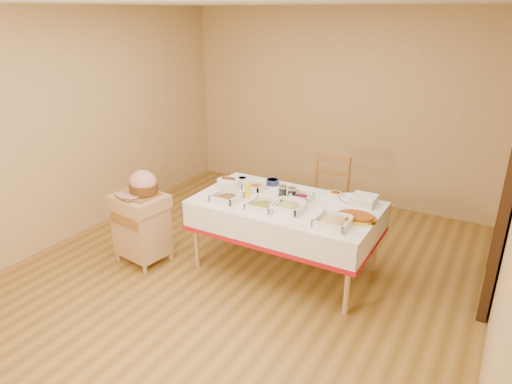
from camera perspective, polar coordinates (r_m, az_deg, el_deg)
room_shell at (r=4.25m, az=-1.50°, el=4.87°), size 5.00×5.00×5.00m
doorway at (r=4.60m, az=29.30°, el=0.86°), size 0.09×1.10×2.20m
dining_table at (r=4.61m, az=3.72°, el=-3.10°), size 1.82×1.02×0.76m
butcher_cart at (r=4.98m, az=-14.14°, el=-3.94°), size 0.59×0.51×0.76m
dining_chair at (r=5.34m, az=8.85°, el=-0.76°), size 0.47×0.45×1.00m
ham_on_board at (r=4.81m, az=-13.99°, el=0.84°), size 0.41×0.39×0.27m
serving_dish_a at (r=4.56m, az=-3.72°, el=-0.72°), size 0.26×0.26×0.11m
serving_dish_b at (r=4.37m, az=0.86°, el=-1.72°), size 0.27×0.27×0.11m
serving_dish_c at (r=4.35m, az=4.04°, el=-1.86°), size 0.29×0.29×0.12m
serving_dish_d at (r=4.10m, az=9.58°, el=-3.68°), size 0.30×0.30×0.11m
serving_dish_e at (r=4.84m, az=-0.20°, el=0.65°), size 0.21×0.20×0.10m
serving_dish_f at (r=4.60m, az=5.67°, el=-0.64°), size 0.21×0.20×0.10m
small_bowl_left at (r=5.05m, az=-1.77°, el=1.55°), size 0.12×0.12×0.06m
small_bowl_mid at (r=4.99m, az=2.08°, el=1.29°), size 0.14×0.14×0.06m
small_bowl_right at (r=4.70m, az=9.88°, el=-0.33°), size 0.12×0.12×0.06m
bowl_white_imported at (r=4.77m, az=5.22°, el=0.05°), size 0.16×0.16×0.04m
bowl_small_imported at (r=4.65m, az=11.50°, el=-0.77°), size 0.23×0.23×0.05m
preserve_jar_left at (r=4.67m, az=3.34°, el=0.06°), size 0.09×0.09×0.11m
preserve_jar_right at (r=4.63m, az=4.49°, el=-0.16°), size 0.09×0.09×0.11m
mustard_bottle at (r=4.62m, az=-1.08°, el=0.29°), size 0.06×0.06×0.19m
bread_basket at (r=4.91m, az=-3.47°, el=1.09°), size 0.25×0.25×0.11m
plate_stack at (r=4.60m, az=13.32°, el=-0.97°), size 0.24×0.24×0.09m
brass_platter at (r=4.26m, az=12.44°, el=-3.08°), size 0.37×0.27×0.05m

